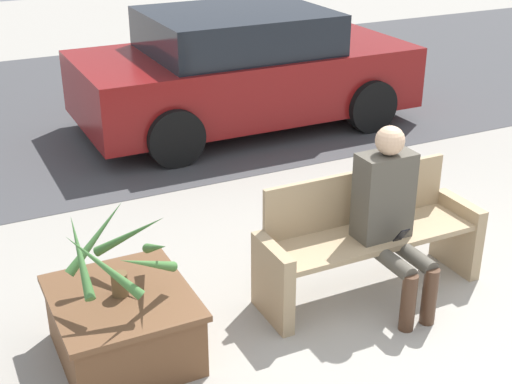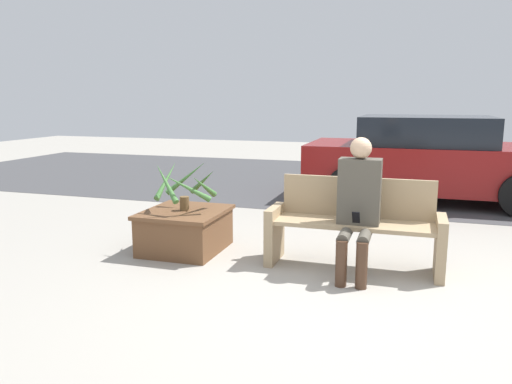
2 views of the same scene
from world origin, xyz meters
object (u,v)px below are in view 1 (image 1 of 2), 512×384
(potted_plant, at_px, (119,254))
(bench, at_px, (368,237))
(person_seated, at_px, (390,210))
(parked_car, at_px, (243,69))
(planter_box, at_px, (123,323))

(potted_plant, bearing_deg, bench, -0.08)
(person_seated, height_order, potted_plant, person_seated)
(bench, relative_size, person_seated, 1.30)
(potted_plant, height_order, parked_car, parked_car)
(planter_box, relative_size, potted_plant, 1.27)
(bench, distance_m, parked_car, 3.85)
(planter_box, height_order, potted_plant, potted_plant)
(potted_plant, relative_size, parked_car, 0.19)
(person_seated, distance_m, planter_box, 1.94)
(potted_plant, bearing_deg, person_seated, -5.55)
(bench, relative_size, parked_car, 0.43)
(parked_car, bearing_deg, bench, -101.58)
(person_seated, distance_m, parked_car, 4.00)
(planter_box, distance_m, potted_plant, 0.49)
(planter_box, xyz_separation_m, parked_car, (2.60, 3.76, 0.44))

